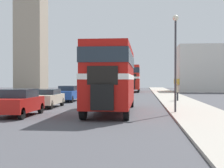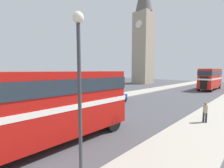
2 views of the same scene
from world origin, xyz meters
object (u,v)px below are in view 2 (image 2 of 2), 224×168
at_px(car_parked_mid, 60,107).
at_px(double_decker_bus, 51,102).
at_px(car_parked_far, 111,97).
at_px(street_lamp, 79,76).
at_px(pedestrian_walking, 205,111).
at_px(church_tower, 144,26).
at_px(bus_distant, 210,77).

bearing_deg(car_parked_mid, double_decker_bus, -29.89).
relative_size(car_parked_far, street_lamp, 0.78).
bearing_deg(pedestrian_walking, church_tower, 131.24).
bearing_deg(car_parked_mid, pedestrian_walking, 33.32).
distance_m(bus_distant, pedestrian_walking, 24.73).
bearing_deg(bus_distant, double_decker_bus, -90.34).
bearing_deg(pedestrian_walking, car_parked_mid, -146.68).
relative_size(double_decker_bus, street_lamp, 1.66).
bearing_deg(car_parked_far, pedestrian_walking, 1.24).
xyz_separation_m(bus_distant, car_parked_mid, (-5.45, -30.99, -1.93)).
relative_size(bus_distant, car_parked_mid, 2.50).
bearing_deg(double_decker_bus, car_parked_far, 118.17).
height_order(street_lamp, church_tower, church_tower).
height_order(car_parked_mid, car_parked_far, car_parked_far).
bearing_deg(double_decker_bus, bus_distant, 89.66).
bearing_deg(double_decker_bus, street_lamp, -9.24).
distance_m(car_parked_far, pedestrian_walking, 10.26).
distance_m(car_parked_mid, church_tower, 40.70).
distance_m(car_parked_mid, street_lamp, 10.37).
bearing_deg(car_parked_far, street_lamp, -48.51).
distance_m(double_decker_bus, church_tower, 44.59).
xyz_separation_m(car_parked_far, church_tower, (-13.86, 27.73, 16.95)).
bearing_deg(bus_distant, pedestrian_walking, -78.52).
relative_size(pedestrian_walking, street_lamp, 0.27).
bearing_deg(double_decker_bus, pedestrian_walking, 62.49).
relative_size(bus_distant, pedestrian_walking, 6.24).
bearing_deg(car_parked_far, double_decker_bus, -61.83).
xyz_separation_m(bus_distant, church_tower, (-19.20, 3.33, 15.07)).
relative_size(car_parked_mid, pedestrian_walking, 2.50).
bearing_deg(church_tower, bus_distant, -9.84).
bearing_deg(bus_distant, car_parked_far, -102.36).
distance_m(bus_distant, car_parked_far, 25.05).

